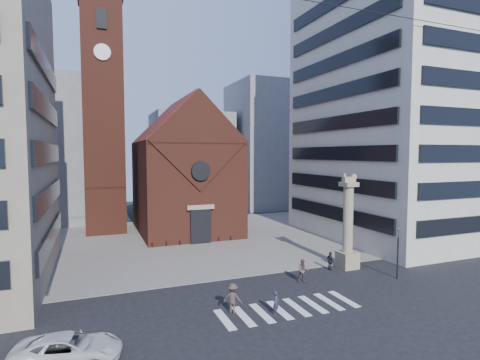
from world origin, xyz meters
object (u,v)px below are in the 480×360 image
white_car (68,349)px  pedestrian_2 (330,261)px  pedestrian_0 (276,303)px  lion_column (348,231)px  traffic_light (398,252)px  pedestrian_1 (303,271)px  scooter_0 (151,243)px

white_car → pedestrian_2: 22.43m
pedestrian_0 → pedestrian_2: size_ratio=0.92×
lion_column → pedestrian_0: size_ratio=5.65×
traffic_light → white_car: bearing=-171.4°
pedestrian_2 → white_car: bearing=106.9°
white_car → pedestrian_1: bearing=-60.0°
lion_column → pedestrian_2: bearing=180.0°
pedestrian_0 → scooter_0: size_ratio=0.91×
lion_column → white_car: 24.33m
lion_column → pedestrian_0: 12.74m
pedestrian_2 → pedestrian_1: bearing=111.6°
lion_column → white_car: lion_column is taller
scooter_0 → traffic_light: bearing=-49.4°
lion_column → pedestrian_2: size_ratio=5.18×
lion_column → pedestrian_0: lion_column is taller
lion_column → pedestrian_2: 3.21m
lion_column → traffic_light: size_ratio=2.02×
pedestrian_1 → pedestrian_2: (3.94, 1.83, -0.11)m
pedestrian_0 → pedestrian_2: (8.78, 6.49, 0.07)m
traffic_light → pedestrian_0: bearing=-168.8°
traffic_light → pedestrian_1: 8.19m
white_car → lion_column: bearing=-60.4°
white_car → pedestrian_0: bearing=-73.2°
pedestrian_0 → pedestrian_1: pedestrian_1 is taller
traffic_light → pedestrian_0: traffic_light is taller
white_car → pedestrian_2: size_ratio=3.10×
scooter_0 → pedestrian_2: bearing=-49.4°
pedestrian_0 → pedestrian_1: 6.72m
lion_column → traffic_light: lion_column is taller
lion_column → scooter_0: lion_column is taller
pedestrian_0 → traffic_light: bearing=-31.2°
traffic_light → pedestrian_1: bearing=164.4°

